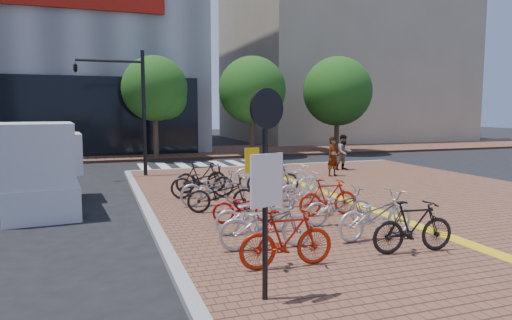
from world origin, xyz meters
name	(u,v)px	position (x,y,z in m)	size (l,w,h in m)	color
ground	(328,231)	(0.00, 0.00, 0.00)	(120.00, 120.00, 0.00)	black
kerb_north	(268,166)	(3.00, 12.00, 0.08)	(14.00, 0.25, 0.15)	gray
far_sidewalk	(180,153)	(0.00, 21.00, 0.07)	(70.00, 8.00, 0.15)	brown
building_beige	(337,50)	(18.00, 32.00, 9.00)	(20.00, 18.00, 18.00)	gray
crosswalk	(212,165)	(0.50, 14.00, 0.01)	(7.50, 4.00, 0.01)	silver
street_trees	(268,92)	(5.04, 17.45, 4.10)	(16.20, 4.60, 6.35)	#38281E
bike_0	(287,238)	(-2.15, -2.48, 0.68)	(0.49, 1.75, 1.05)	#A21F0B
bike_1	(267,223)	(-2.10, -1.33, 0.67)	(0.69, 1.98, 1.04)	#B2B2B7
bike_2	(252,214)	(-2.00, -0.15, 0.60)	(0.60, 1.73, 0.91)	silver
bike_3	(245,206)	(-1.87, 0.84, 0.57)	(0.56, 1.60, 0.84)	#A40B0E
bike_4	(222,194)	(-2.09, 2.20, 0.65)	(0.66, 1.89, 0.99)	black
bike_5	(213,188)	(-2.09, 3.18, 0.67)	(0.69, 1.98, 1.04)	#A6A5AA
bike_6	(202,181)	(-2.14, 4.38, 0.68)	(0.70, 2.01, 1.06)	black
bike_7	(201,177)	(-1.96, 5.38, 0.68)	(0.50, 1.78, 1.07)	black
bike_8	(413,227)	(0.52, -2.51, 0.67)	(0.49, 1.73, 1.04)	black
bike_9	(376,215)	(0.41, -1.41, 0.67)	(0.70, 2.00, 1.05)	silver
bike_10	(339,206)	(0.25, -0.09, 0.61)	(0.61, 1.76, 0.93)	#A2A3A7
bike_11	(328,197)	(0.47, 0.88, 0.64)	(0.46, 1.64, 0.98)	#B8200D
bike_12	(305,189)	(0.41, 2.19, 0.66)	(0.48, 1.70, 1.02)	silver
bike_13	(293,182)	(0.48, 3.19, 0.71)	(0.53, 1.88, 1.13)	white
bike_14	(273,178)	(0.25, 4.33, 0.68)	(0.50, 1.78, 1.07)	black
bike_15	(259,172)	(0.25, 5.73, 0.71)	(0.52, 1.85, 1.11)	white
pedestrian_a	(333,156)	(4.17, 7.36, 0.98)	(0.61, 0.40, 1.67)	gray
pedestrian_b	(344,152)	(5.64, 8.99, 0.98)	(0.80, 0.63, 1.65)	#4F5564
utility_box	(274,183)	(-0.17, 3.16, 0.72)	(0.52, 0.38, 1.14)	#B4B4B9
yellow_sign	(252,165)	(-0.96, 2.94, 1.32)	(0.46, 0.13, 1.69)	#B7B7BC
notice_sign	(266,169)	(-2.99, -3.68, 2.10)	(0.56, 0.22, 3.09)	black
traffic_light_pole	(113,89)	(-4.56, 10.20, 3.80)	(2.84, 1.09, 5.28)	black
box_truck	(42,169)	(-6.83, 4.92, 1.22)	(2.32, 4.62, 2.59)	silver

